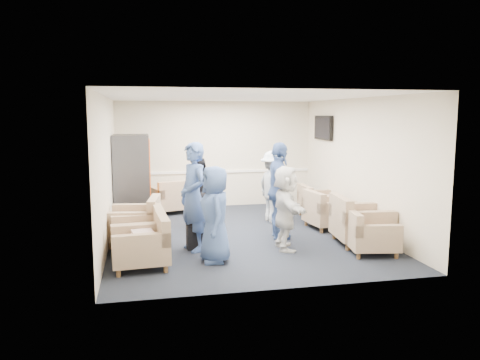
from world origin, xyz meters
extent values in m
plane|color=black|center=(0.00, 0.00, 0.00)|extent=(6.00, 6.00, 0.00)
plane|color=white|center=(0.00, 0.00, 2.70)|extent=(6.00, 6.00, 0.00)
cube|color=beige|center=(0.00, 3.00, 1.35)|extent=(5.00, 0.02, 2.70)
cube|color=beige|center=(0.00, -3.00, 1.35)|extent=(5.00, 0.02, 2.70)
cube|color=beige|center=(-2.50, 0.00, 1.35)|extent=(0.02, 6.00, 2.70)
cube|color=beige|center=(2.50, 0.00, 1.35)|extent=(0.02, 6.00, 2.70)
cube|color=white|center=(0.00, 2.98, 0.90)|extent=(4.98, 0.04, 0.06)
cube|color=black|center=(2.44, 1.80, 2.05)|extent=(0.07, 1.00, 0.58)
cube|color=black|center=(2.40, 1.80, 2.05)|extent=(0.01, 0.92, 0.50)
cube|color=#44454B|center=(2.48, 1.80, 1.90)|extent=(0.04, 0.10, 0.25)
cube|color=#957B60|center=(-1.94, -1.67, 0.26)|extent=(0.92, 0.92, 0.28)
cube|color=#825F47|center=(-1.94, -1.67, 0.45)|extent=(0.63, 0.60, 0.10)
cube|color=#957B60|center=(-1.58, -1.64, 0.60)|extent=(0.21, 0.86, 0.40)
cube|color=#957B60|center=(-1.97, -1.03, 0.26)|extent=(0.91, 0.91, 0.28)
cube|color=#825F47|center=(-1.97, -1.03, 0.45)|extent=(0.63, 0.59, 0.10)
cube|color=#957B60|center=(-1.62, -1.01, 0.60)|extent=(0.19, 0.86, 0.40)
cube|color=#957B60|center=(-2.05, -0.21, 0.28)|extent=(1.03, 1.03, 0.30)
cube|color=#825F47|center=(-2.05, -0.21, 0.48)|extent=(0.71, 0.67, 0.11)
cube|color=#957B60|center=(-1.68, -0.27, 0.64)|extent=(0.28, 0.92, 0.43)
cube|color=#957B60|center=(1.95, -1.72, 0.24)|extent=(0.90, 0.90, 0.26)
cube|color=#825F47|center=(1.95, -1.72, 0.42)|extent=(0.62, 0.59, 0.09)
cube|color=#957B60|center=(1.62, -1.66, 0.55)|extent=(0.26, 0.79, 0.37)
cube|color=#957B60|center=(2.04, -1.12, 0.29)|extent=(1.03, 1.03, 0.31)
cube|color=#825F47|center=(2.04, -1.12, 0.50)|extent=(0.71, 0.67, 0.11)
cube|color=#957B60|center=(1.65, -1.09, 0.67)|extent=(0.25, 0.95, 0.44)
cube|color=#957B60|center=(1.93, 0.14, 0.26)|extent=(0.93, 0.93, 0.28)
cube|color=#825F47|center=(1.93, 0.14, 0.45)|extent=(0.64, 0.61, 0.10)
cube|color=#957B60|center=(1.58, 0.10, 0.59)|extent=(0.24, 0.85, 0.40)
cube|color=#957B60|center=(2.10, 1.11, 0.25)|extent=(0.83, 0.83, 0.27)
cube|color=#825F47|center=(2.10, 1.11, 0.43)|extent=(0.58, 0.54, 0.09)
cube|color=#957B60|center=(1.76, 1.12, 0.57)|extent=(0.16, 0.81, 0.38)
cube|color=#957B60|center=(-1.21, 2.41, 0.26)|extent=(1.07, 1.07, 0.28)
cube|color=#825F47|center=(-1.21, 2.41, 0.45)|extent=(0.71, 0.73, 0.10)
cube|color=#957B60|center=(-1.11, 2.07, 0.61)|extent=(0.86, 0.39, 0.40)
cube|color=#44454B|center=(-2.10, 1.60, 0.97)|extent=(0.76, 0.92, 1.93)
cube|color=#F92C05|center=(-1.71, 1.60, 1.06)|extent=(0.02, 0.78, 1.55)
cube|color=black|center=(-1.71, 1.60, 0.25)|extent=(0.02, 0.46, 0.12)
cube|color=black|center=(-0.98, -0.83, 0.22)|extent=(0.32, 0.24, 0.44)
sphere|color=black|center=(-0.98, -0.83, 0.41)|extent=(0.22, 0.22, 0.22)
cube|color=beige|center=(-1.89, -1.67, 0.51)|extent=(0.38, 0.46, 0.12)
imported|color=#3B568F|center=(-0.75, -1.61, 0.78)|extent=(0.52, 0.77, 1.56)
imported|color=#3B568F|center=(-1.02, -0.89, 0.95)|extent=(0.67, 0.81, 1.90)
imported|color=black|center=(-0.71, 0.73, 0.74)|extent=(0.90, 0.91, 1.48)
imported|color=silver|center=(0.95, 0.94, 0.79)|extent=(0.79, 1.12, 1.58)
imported|color=#3B568F|center=(0.67, -0.41, 0.93)|extent=(0.64, 1.15, 1.85)
imported|color=silver|center=(0.57, -1.17, 0.74)|extent=(0.58, 1.42, 1.49)
camera|label=1|loc=(-1.88, -8.87, 2.37)|focal=35.00mm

